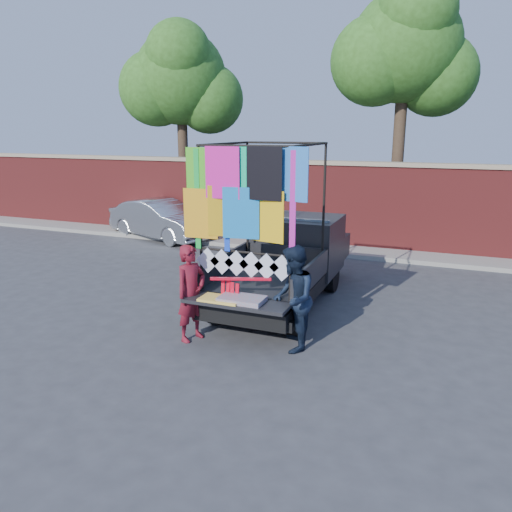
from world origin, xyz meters
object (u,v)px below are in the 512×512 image
at_px(sedan, 161,219).
at_px(man, 293,299).
at_px(pickup_truck, 291,258).
at_px(woman, 191,293).

relative_size(sedan, man, 2.24).
xyz_separation_m(sedan, man, (6.62, -6.57, 0.23)).
bearing_deg(pickup_truck, woman, -106.44).
relative_size(woman, man, 0.96).
relative_size(pickup_truck, man, 3.00).
xyz_separation_m(sedan, woman, (4.91, -6.83, 0.19)).
distance_m(pickup_truck, man, 2.75).
bearing_deg(man, pickup_truck, 179.85).
relative_size(pickup_truck, sedan, 1.34).
relative_size(sedan, woman, 2.34).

